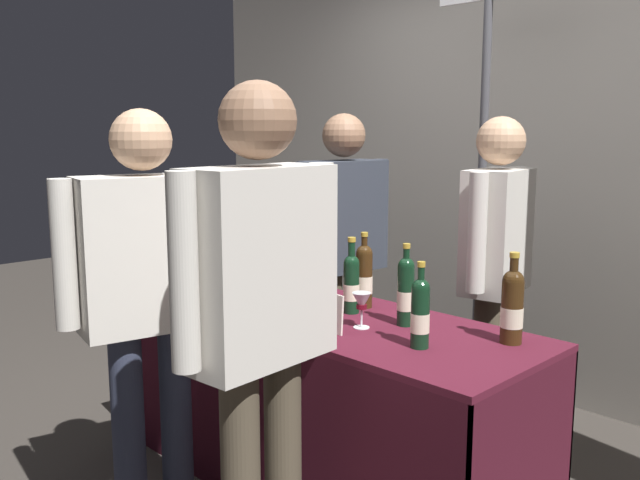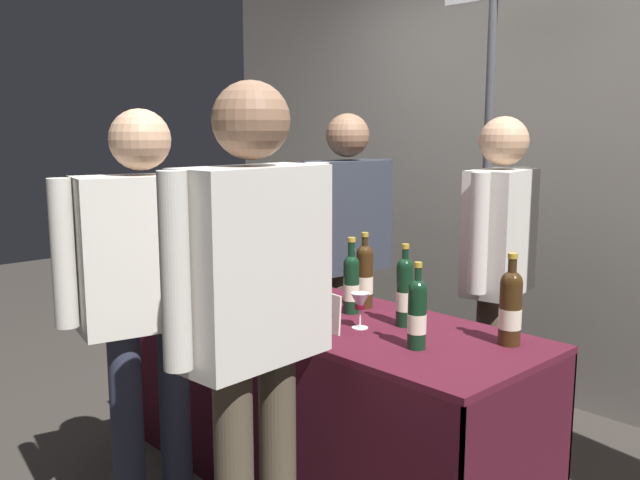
% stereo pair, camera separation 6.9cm
% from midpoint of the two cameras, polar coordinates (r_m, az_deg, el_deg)
% --- Properties ---
extents(back_partition, '(5.19, 0.12, 2.88)m').
position_cam_midpoint_polar(back_partition, '(4.05, 16.44, 7.71)').
color(back_partition, '#9E998E').
rests_on(back_partition, ground_plane).
extents(tasting_table, '(1.90, 0.68, 0.78)m').
position_cam_midpoint_polar(tasting_table, '(2.90, -0.70, -10.63)').
color(tasting_table, '#4C1423').
rests_on(tasting_table, ground_plane).
extents(featured_wine_bottle, '(0.07, 0.07, 0.30)m').
position_cam_midpoint_polar(featured_wine_bottle, '(2.36, 7.57, -6.02)').
color(featured_wine_bottle, black).
rests_on(featured_wine_bottle, tasting_table).
extents(display_bottle_0, '(0.07, 0.07, 0.32)m').
position_cam_midpoint_polar(display_bottle_0, '(2.87, 3.03, -2.98)').
color(display_bottle_0, '#38230F').
rests_on(display_bottle_0, tasting_table).
extents(display_bottle_1, '(0.07, 0.07, 0.31)m').
position_cam_midpoint_polar(display_bottle_1, '(2.78, 1.94, -3.56)').
color(display_bottle_1, black).
rests_on(display_bottle_1, tasting_table).
extents(display_bottle_2, '(0.07, 0.07, 0.32)m').
position_cam_midpoint_polar(display_bottle_2, '(2.62, 6.45, -4.23)').
color(display_bottle_2, black).
rests_on(display_bottle_2, tasting_table).
extents(display_bottle_3, '(0.07, 0.07, 0.31)m').
position_cam_midpoint_polar(display_bottle_3, '(2.86, -0.83, -3.08)').
color(display_bottle_3, '#38230F').
rests_on(display_bottle_3, tasting_table).
extents(display_bottle_4, '(0.08, 0.08, 0.33)m').
position_cam_midpoint_polar(display_bottle_4, '(2.97, -1.84, -2.47)').
color(display_bottle_4, '#38230F').
rests_on(display_bottle_4, tasting_table).
extents(display_bottle_5, '(0.08, 0.08, 0.33)m').
position_cam_midpoint_polar(display_bottle_5, '(2.47, 15.06, -5.32)').
color(display_bottle_5, '#38230F').
rests_on(display_bottle_5, tasting_table).
extents(wine_glass_near_vendor, '(0.07, 0.07, 0.14)m').
position_cam_midpoint_polar(wine_glass_near_vendor, '(2.58, 2.74, -5.29)').
color(wine_glass_near_vendor, silver).
rests_on(wine_glass_near_vendor, tasting_table).
extents(flower_vase, '(0.09, 0.09, 0.36)m').
position_cam_midpoint_polar(flower_vase, '(3.18, -7.68, -2.09)').
color(flower_vase, tan).
rests_on(flower_vase, tasting_table).
extents(brochure_stand, '(0.16, 0.03, 0.15)m').
position_cam_midpoint_polar(brochure_stand, '(2.55, -0.10, -6.03)').
color(brochure_stand, silver).
rests_on(brochure_stand, tasting_table).
extents(vendor_presenter, '(0.24, 0.61, 1.60)m').
position_cam_midpoint_polar(vendor_presenter, '(3.51, 1.40, 0.09)').
color(vendor_presenter, '#4C4233').
rests_on(vendor_presenter, ground_plane).
extents(vendor_assistant, '(0.28, 0.55, 1.58)m').
position_cam_midpoint_polar(vendor_assistant, '(3.18, 13.94, -1.59)').
color(vendor_assistant, '#4C4233').
rests_on(vendor_assistant, ground_plane).
extents(taster_foreground_right, '(0.31, 0.63, 1.60)m').
position_cam_midpoint_polar(taster_foreground_right, '(2.57, -15.07, -3.64)').
color(taster_foreground_right, '#2D3347').
rests_on(taster_foreground_right, ground_plane).
extents(taster_foreground_left, '(0.24, 0.64, 1.66)m').
position_cam_midpoint_polar(taster_foreground_left, '(2.05, -6.01, -5.35)').
color(taster_foreground_left, '#4C4233').
rests_on(taster_foreground_left, ground_plane).
extents(booth_signpost, '(0.57, 0.04, 2.33)m').
position_cam_midpoint_polar(booth_signpost, '(3.56, 12.96, 7.14)').
color(booth_signpost, '#47474C').
rests_on(booth_signpost, ground_plane).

